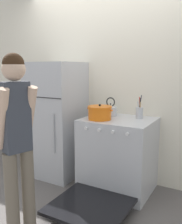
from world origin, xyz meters
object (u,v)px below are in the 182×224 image
Objects in this scene: refrigerator at (57,120)px; dutch_oven_pot at (100,113)px; stove_range at (117,156)px; person at (17,137)px; utensil_jar at (139,112)px; tea_kettle at (111,110)px.

refrigerator is 4.80× the size of dutch_oven_pot.
stove_range is (0.92, -0.05, -0.34)m from refrigerator.
refrigerator is 1.13× the size of stove_range.
refrigerator is at bearing 41.18° from person.
utensil_jar reaches higher than dutch_oven_pot.
dutch_oven_pot reaches higher than stove_range.
tea_kettle is (0.01, 0.27, -0.01)m from dutch_oven_pot.
person is (-0.40, -1.18, 0.47)m from stove_range.
person is (-0.23, -1.35, -0.05)m from tea_kettle.
person is at bearing -108.73° from stove_range.
stove_range is 0.57m from tea_kettle.
tea_kettle is at bearing -178.94° from utensil_jar.
tea_kettle is at bearing 87.00° from dutch_oven_pot.
utensil_jar reaches higher than tea_kettle.
dutch_oven_pot is at bearing -144.61° from utensil_jar.
dutch_oven_pot is (-0.18, -0.10, 0.52)m from stove_range.
utensil_jar is 1.49m from person.
dutch_oven_pot is at bearing -152.27° from stove_range.
tea_kettle is at bearing 8.88° from refrigerator.
dutch_oven_pot is at bearing 6.88° from person.
tea_kettle reaches higher than stove_range.
refrigerator reaches higher than tea_kettle.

